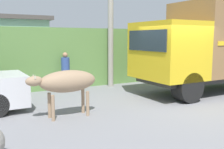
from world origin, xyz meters
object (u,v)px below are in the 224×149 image
object	(u,v)px
utility_pole	(111,16)
brown_cow	(67,82)
pedestrian_on_hill	(65,70)
cargo_truck	(213,44)

from	to	relation	value
utility_pole	brown_cow	bearing A→B (deg)	-133.43
pedestrian_on_hill	brown_cow	bearing A→B (deg)	54.53
brown_cow	pedestrian_on_hill	size ratio (longest dim) A/B	1.22
cargo_truck	pedestrian_on_hill	xyz separation A→B (m)	(-5.09, 2.92, -1.03)
cargo_truck	utility_pole	xyz separation A→B (m)	(-3.04, 2.87, 1.17)
brown_cow	cargo_truck	bearing A→B (deg)	-5.64
brown_cow	utility_pole	bearing A→B (deg)	35.99
pedestrian_on_hill	utility_pole	xyz separation A→B (m)	(2.05, -0.05, 2.20)
brown_cow	pedestrian_on_hill	bearing A→B (deg)	60.60
cargo_truck	utility_pole	world-z (taller)	utility_pole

